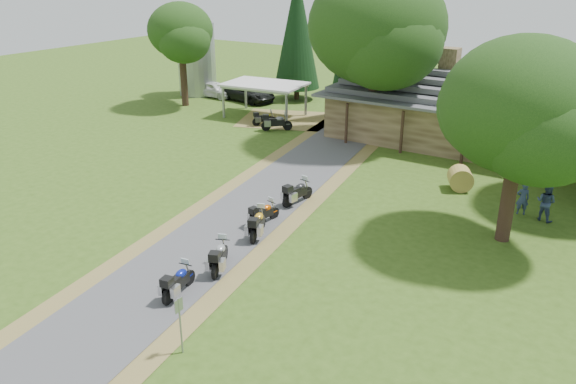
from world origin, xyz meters
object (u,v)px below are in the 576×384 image
Objects in this scene: silo at (196,56)px; car_white_sedan at (214,87)px; car_dark_suv at (249,89)px; motorcycle_carport_a at (265,118)px; motorcycle_carport_b at (277,121)px; lodge at (485,110)px; hay_bale at (460,178)px; motorcycle_row_c at (258,222)px; motorcycle_row_b at (220,255)px; motorcycle_row_d at (264,212)px; motorcycle_row_a at (178,280)px; carport at (265,100)px; motorcycle_row_e at (298,191)px.

silo is 1.31× the size of car_white_sedan.
motorcycle_carport_a is (5.86, -5.98, -0.50)m from car_dark_suv.
car_white_sedan is at bearing 112.25° from motorcycle_carport_b.
lodge reaches higher than hay_bale.
car_dark_suv is 8.38m from motorcycle_carport_a.
hay_bale is at bearing -54.49° from motorcycle_carport_b.
motorcycle_row_c is 0.95× the size of motorcycle_carport_b.
car_white_sedan is at bearing 15.27° from motorcycle_row_b.
motorcycle_row_d is at bearing -43.29° from silo.
car_dark_suv reaches higher than hay_bale.
motorcycle_row_c is at bearing -6.01° from motorcycle_row_a.
motorcycle_row_e is at bearing -56.29° from carport.
motorcycle_row_c reaches higher than motorcycle_row_e.
motorcycle_carport_a is (-15.40, -3.61, -1.85)m from lodge.
motorcycle_row_d is (-5.42, -18.18, -1.87)m from lodge.
motorcycle_row_d is at bearing -2.39° from motorcycle_row_a.
hay_bale is (1.18, -8.85, -1.81)m from lodge.
carport is 3.59× the size of motorcycle_carport_a.
car_white_sedan is at bearing 54.77° from motorcycle_row_d.
silo is 3.94× the size of motorcycle_row_a.
motorcycle_row_b is 20.61m from motorcycle_carport_b.
motorcycle_row_b is at bearing -112.11° from hay_bale.
car_white_sedan is 12.91m from motorcycle_carport_b.
carport is 3.67× the size of motorcycle_row_d.
lodge is 3.73× the size of car_dark_suv.
carport reaches higher than car_white_sedan.
motorcycle_row_b is (20.54, -24.80, -0.25)m from car_white_sedan.
car_dark_suv is at bearing 9.45° from motorcycle_row_b.
motorcycle_carport_b is (-9.35, 18.37, 0.05)m from motorcycle_row_b.
carport is 3.19× the size of motorcycle_row_c.
hay_bale is at bearing -24.53° from motorcycle_row_d.
motorcycle_row_c is at bearing -106.97° from motorcycle_carport_a.
motorcycle_carport_b is (-8.90, 15.05, 0.03)m from motorcycle_row_c.
car_dark_suv is at bearing 153.44° from hay_bale.
motorcycle_row_d is 1.33× the size of hay_bale.
motorcycle_carport_b is (11.19, -6.44, -0.20)m from car_white_sedan.
motorcycle_row_b reaches higher than motorcycle_carport_a.
motorcycle_row_a is at bearing -138.17° from car_dark_suv.
car_dark_suv is at bearing 83.88° from motorcycle_carport_a.
hay_bale is at bearing -29.09° from motorcycle_row_a.
motorcycle_row_a is (12.36, -23.65, -0.74)m from carport.
carport is 24.73m from motorcycle_row_b.
motorcycle_carport_b is at bearing -75.90° from motorcycle_carport_a.
motorcycle_row_e is at bearing -109.34° from lodge.
motorcycle_row_e is at bearing -128.21° from car_white_sedan.
car_white_sedan is 11.15m from motorcycle_carport_a.
motorcycle_carport_b is at bearing -26.50° from silo.
motorcycle_row_a is 24.01m from motorcycle_carport_a.
carport reaches higher than motorcycle_carport_a.
motorcycle_carport_b is at bearing 2.63° from motorcycle_row_b.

